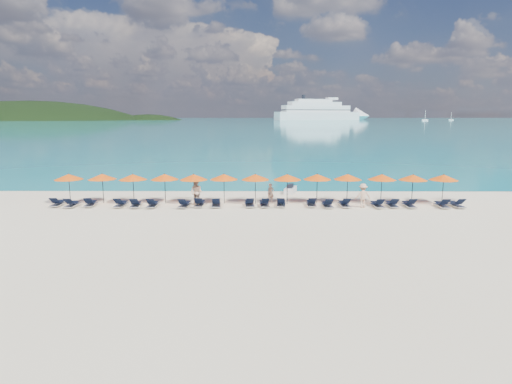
{
  "coord_description": "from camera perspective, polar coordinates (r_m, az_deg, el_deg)",
  "views": [
    {
      "loc": [
        0.19,
        -26.68,
        6.55
      ],
      "look_at": [
        0.0,
        3.0,
        1.2
      ],
      "focal_mm": 30.0,
      "sensor_mm": 36.0,
      "label": 1
    }
  ],
  "objects": [
    {
      "name": "umbrella_3",
      "position": [
        32.57,
        -12.09,
        1.99
      ],
      "size": [
        2.1,
        2.1,
        2.28
      ],
      "color": "black",
      "rests_on": "ground"
    },
    {
      "name": "umbrella_4",
      "position": [
        32.03,
        -8.31,
        1.98
      ],
      "size": [
        2.1,
        2.1,
        2.28
      ],
      "color": "black",
      "rests_on": "ground"
    },
    {
      "name": "lounger_4",
      "position": [
        31.98,
        -15.74,
        -1.56
      ],
      "size": [
        0.78,
        1.75,
        0.66
      ],
      "rotation": [
        0.0,
        0.0,
        0.1
      ],
      "color": "silver",
      "rests_on": "ground"
    },
    {
      "name": "umbrella_8",
      "position": [
        32.18,
        8.18,
        2.02
      ],
      "size": [
        2.1,
        2.1,
        2.28
      ],
      "color": "black",
      "rests_on": "ground"
    },
    {
      "name": "lounger_16",
      "position": [
        32.33,
        17.67,
        -1.53
      ],
      "size": [
        0.64,
        1.71,
        0.66
      ],
      "rotation": [
        0.0,
        0.0,
        -0.01
      ],
      "color": "silver",
      "rests_on": "ground"
    },
    {
      "name": "lounger_7",
      "position": [
        31.3,
        -7.55,
        -1.51
      ],
      "size": [
        0.63,
        1.71,
        0.66
      ],
      "rotation": [
        0.0,
        0.0,
        -0.01
      ],
      "color": "silver",
      "rests_on": "ground"
    },
    {
      "name": "umbrella_10",
      "position": [
        33.08,
        16.45,
        1.92
      ],
      "size": [
        2.1,
        2.1,
        2.28
      ],
      "color": "black",
      "rests_on": "ground"
    },
    {
      "name": "lounger_18",
      "position": [
        33.46,
        23.54,
        -1.52
      ],
      "size": [
        0.63,
        1.71,
        0.66
      ],
      "rotation": [
        0.0,
        0.0,
        -0.01
      ],
      "color": "silver",
      "rests_on": "ground"
    },
    {
      "name": "beachgoer_b",
      "position": [
        31.63,
        -7.95,
        -0.05
      ],
      "size": [
        1.07,
        0.87,
        1.93
      ],
      "primitive_type": "imported",
      "rotation": [
        0.0,
        0.0,
        -0.4
      ],
      "color": "tan",
      "rests_on": "ground"
    },
    {
      "name": "lounger_8",
      "position": [
        31.04,
        -5.34,
        -1.56
      ],
      "size": [
        0.76,
        1.75,
        0.66
      ],
      "rotation": [
        0.0,
        0.0,
        0.08
      ],
      "color": "silver",
      "rests_on": "ground"
    },
    {
      "name": "lounger_13",
      "position": [
        31.15,
        9.48,
        -1.62
      ],
      "size": [
        0.7,
        1.73,
        0.66
      ],
      "rotation": [
        0.0,
        0.0,
        0.05
      ],
      "color": "silver",
      "rests_on": "ground"
    },
    {
      "name": "beachgoer_c",
      "position": [
        31.53,
        14.06,
        -0.47
      ],
      "size": [
        1.16,
        0.61,
        1.74
      ],
      "primitive_type": "imported",
      "rotation": [
        0.0,
        0.0,
        3.22
      ],
      "color": "tan",
      "rests_on": "ground"
    },
    {
      "name": "umbrella_0",
      "position": [
        34.77,
        -23.71,
        1.86
      ],
      "size": [
        2.1,
        2.1,
        2.28
      ],
      "color": "black",
      "rests_on": "ground"
    },
    {
      "name": "umbrella_6",
      "position": [
        31.75,
        -0.09,
        2.01
      ],
      "size": [
        2.1,
        2.1,
        2.28
      ],
      "color": "black",
      "rests_on": "ground"
    },
    {
      "name": "umbrella_7",
      "position": [
        31.78,
        4.2,
        1.99
      ],
      "size": [
        2.1,
        2.1,
        2.28
      ],
      "color": "black",
      "rests_on": "ground"
    },
    {
      "name": "umbrella_1",
      "position": [
        33.96,
        -19.83,
        1.94
      ],
      "size": [
        2.1,
        2.1,
        2.28
      ],
      "color": "black",
      "rests_on": "ground"
    },
    {
      "name": "lounger_17",
      "position": [
        32.68,
        19.74,
        -1.53
      ],
      "size": [
        0.65,
        1.71,
        0.66
      ],
      "rotation": [
        0.0,
        0.0,
        0.02
      ],
      "color": "silver",
      "rests_on": "ground"
    },
    {
      "name": "lounger_2",
      "position": [
        33.32,
        -21.19,
        -1.4
      ],
      "size": [
        0.79,
        1.75,
        0.66
      ],
      "rotation": [
        0.0,
        0.0,
        0.1
      ],
      "color": "silver",
      "rests_on": "ground"
    },
    {
      "name": "sea",
      "position": [
        686.71,
        0.35,
        9.67
      ],
      "size": [
        1600.0,
        1300.0,
        0.01
      ],
      "primitive_type": "cube",
      "color": "#1FA9B2",
      "rests_on": "ground"
    },
    {
      "name": "lounger_5",
      "position": [
        31.67,
        -13.62,
        -1.57
      ],
      "size": [
        0.64,
        1.71,
        0.66
      ],
      "rotation": [
        0.0,
        0.0,
        0.01
      ],
      "color": "silver",
      "rests_on": "ground"
    },
    {
      "name": "lounger_1",
      "position": [
        33.59,
        -23.31,
        -1.46
      ],
      "size": [
        0.65,
        1.71,
        0.66
      ],
      "rotation": [
        0.0,
        0.0,
        -0.02
      ],
      "color": "silver",
      "rests_on": "ground"
    },
    {
      "name": "lounger_6",
      "position": [
        31.18,
        -9.53,
        -1.61
      ],
      "size": [
        0.78,
        1.75,
        0.66
      ],
      "rotation": [
        0.0,
        0.0,
        -0.1
      ],
      "color": "silver",
      "rests_on": "ground"
    },
    {
      "name": "lounger_14",
      "position": [
        31.59,
        11.7,
        -1.53
      ],
      "size": [
        0.71,
        1.73,
        0.66
      ],
      "rotation": [
        0.0,
        0.0,
        0.05
      ],
      "color": "silver",
      "rests_on": "ground"
    },
    {
      "name": "cruise_ship",
      "position": [
        591.9,
        9.29,
        10.44
      ],
      "size": [
        139.48,
        68.56,
        39.04
      ],
      "rotation": [
        0.0,
        0.0,
        0.35
      ],
      "color": "white",
      "rests_on": "ground"
    },
    {
      "name": "lounger_12",
      "position": [
        31.33,
        7.39,
        -1.49
      ],
      "size": [
        0.68,
        1.72,
        0.66
      ],
      "rotation": [
        0.0,
        0.0,
        -0.04
      ],
      "color": "silver",
      "rests_on": "ground"
    },
    {
      "name": "sailboat_far",
      "position": [
        585.26,
        24.55,
        8.77
      ],
      "size": [
        5.42,
        1.81,
        9.93
      ],
      "color": "white",
      "rests_on": "ground"
    },
    {
      "name": "umbrella_2",
      "position": [
        33.06,
        -16.1,
        1.94
      ],
      "size": [
        2.1,
        2.1,
        2.28
      ],
      "color": "black",
      "rests_on": "ground"
    },
    {
      "name": "jetski",
      "position": [
        36.53,
        4.61,
        0.34
      ],
      "size": [
        1.26,
        2.18,
        0.73
      ],
      "rotation": [
        0.0,
        0.0,
        -0.25
      ],
      "color": "silver",
      "rests_on": "ground"
    },
    {
      "name": "umbrella_12",
      "position": [
        34.48,
        23.75,
        1.8
      ],
      "size": [
        2.1,
        2.1,
        2.28
      ],
      "color": "black",
      "rests_on": "ground"
    },
    {
      "name": "ground",
      "position": [
        27.47,
        -0.04,
        -3.58
      ],
      "size": [
        1400.0,
        1400.0,
        0.0
      ],
      "primitive_type": "plane",
      "color": "beige"
    },
    {
      "name": "umbrella_9",
      "position": [
        32.57,
        12.13,
        1.99
      ],
      "size": [
        2.1,
        2.1,
        2.28
      ],
      "color": "black",
      "rests_on": "ground"
    },
    {
      "name": "headland_main",
      "position": [
        642.82,
        -27.6,
        5.09
      ],
      "size": [
        374.0,
        242.0,
        126.5
      ],
      "color": "black",
      "rests_on": "ground"
    },
    {
      "name": "lounger_9",
      "position": [
        30.99,
        -0.87,
        -1.54
      ],
      "size": [
        0.78,
        1.75,
        0.66
      ],
      "rotation": [
        0.0,
        0.0,
        0.1
      ],
      "color": "silver",
      "rests_on": "ground"
    },
    {
      "name": "lounger_11",
      "position": [
        31.09,
        3.36,
        -1.52
      ],
      "size": [
        0.76,
        1.75,
        0.66
      ],
      "rotation": [
        0.0,
        0.0,
        -0.08
      ],
      "color": "silver",
      "rests_on": "ground"
    },
    {
      "name": "beachgoer_a",
      "position": [
        32.29,
        1.97,
        -0.15
      ],
      "size": [
        0.64,
        0.54,
        1.48
      ],
      "primitive_type": "imported",
      "rotation": [
        0.0,
        0.0,
        0.41
      ],
      "color": "tan",
      "rests_on": "ground"
    },
    {
      "name": "headland_small",
      "position": [
        607.02,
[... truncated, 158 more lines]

